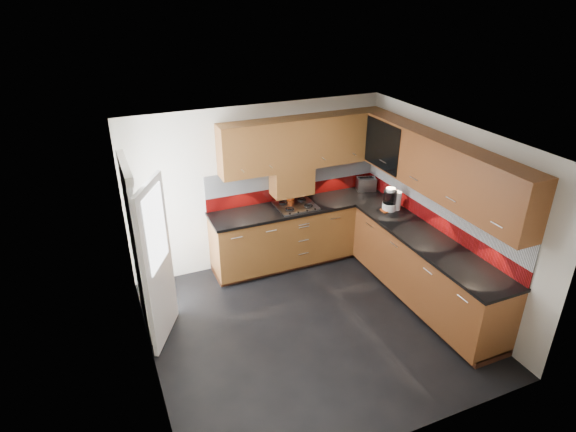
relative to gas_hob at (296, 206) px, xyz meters
name	(u,v)px	position (x,y,z in m)	size (l,w,h in m)	color
room	(313,219)	(-0.45, -1.47, 0.54)	(4.00, 3.80, 2.64)	black
base_cabinets	(357,252)	(0.62, -0.75, -0.52)	(2.70, 3.20, 0.95)	#5A3714
countertop	(359,222)	(0.60, -0.77, -0.03)	(2.72, 3.22, 0.04)	black
backsplash	(366,194)	(0.83, -0.54, 0.26)	(2.70, 3.20, 0.54)	maroon
upper_cabinets	(372,155)	(0.78, -0.69, 0.88)	(2.50, 3.20, 0.72)	#5A3714
extractor_hood	(292,181)	(0.00, 0.17, 0.33)	(0.60, 0.33, 0.40)	#5A3714
glass_cabinet	(391,143)	(1.26, -0.40, 0.91)	(0.32, 0.80, 0.66)	black
back_door	(146,256)	(-2.23, -0.72, 0.08)	(0.42, 1.19, 2.04)	white
gas_hob	(296,206)	(0.00, 0.00, 0.00)	(0.57, 0.50, 0.04)	silver
utensil_pot	(290,195)	(0.01, 0.23, 0.08)	(0.11, 0.11, 0.40)	#C34212
toaster	(366,184)	(1.26, 0.13, 0.09)	(0.33, 0.26, 0.21)	silver
food_processor	(390,200)	(1.18, -0.62, 0.14)	(0.20, 0.20, 0.33)	white
paper_towel	(396,201)	(1.28, -0.64, 0.12)	(0.13, 0.13, 0.27)	white
orange_cloth	(387,210)	(1.13, -0.64, -0.01)	(0.15, 0.13, 0.02)	#E05318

